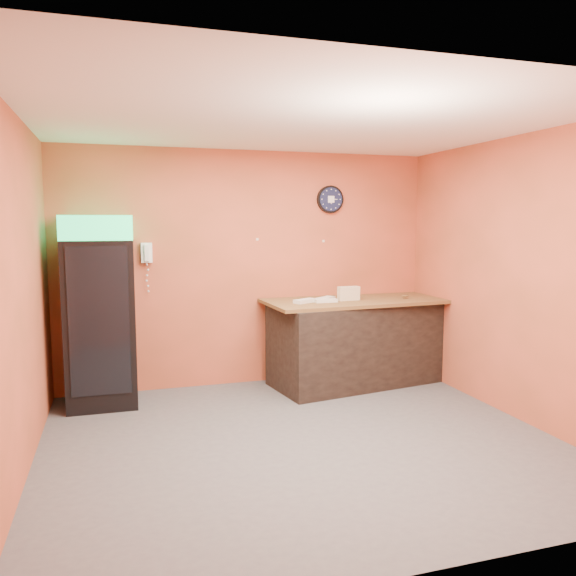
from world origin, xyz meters
name	(u,v)px	position (x,y,z in m)	size (l,w,h in m)	color
floor	(302,442)	(0.00, 0.00, 0.00)	(4.50, 4.50, 0.00)	#47474C
back_wall	(249,268)	(0.00, 2.00, 1.40)	(4.50, 0.02, 2.80)	#D5583C
left_wall	(18,297)	(-2.25, 0.00, 1.40)	(0.02, 4.00, 2.80)	#D5583C
right_wall	(519,279)	(2.25, 0.00, 1.40)	(0.02, 4.00, 2.80)	#D5583C
ceiling	(303,121)	(0.00, 0.00, 2.80)	(4.50, 4.00, 0.02)	white
beverage_cooler	(100,314)	(-1.71, 1.60, 0.99)	(0.72, 0.73, 2.02)	black
prep_counter	(355,343)	(1.20, 1.56, 0.50)	(1.99, 0.88, 0.99)	black
wall_clock	(330,199)	(1.03, 1.97, 2.23)	(0.34, 0.06, 0.34)	black
wall_phone	(147,253)	(-1.20, 1.95, 1.61)	(0.12, 0.11, 0.22)	white
butcher_paper	(356,301)	(1.20, 1.56, 1.01)	(2.16, 0.97, 0.04)	brown
sub_roll_stack	(349,293)	(1.09, 1.50, 1.12)	(0.26, 0.10, 0.17)	beige
wrapped_sandwich_left	(305,301)	(0.53, 1.47, 1.05)	(0.28, 0.11, 0.04)	silver
wrapped_sandwich_mid	(326,301)	(0.77, 1.43, 1.05)	(0.26, 0.10, 0.04)	silver
wrapped_sandwich_right	(325,299)	(0.82, 1.57, 1.05)	(0.28, 0.11, 0.04)	silver
kitchen_tool	(344,298)	(1.04, 1.53, 1.06)	(0.06, 0.06, 0.06)	silver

